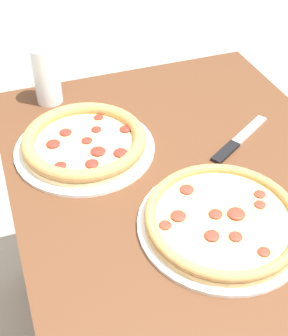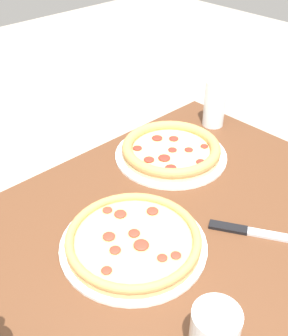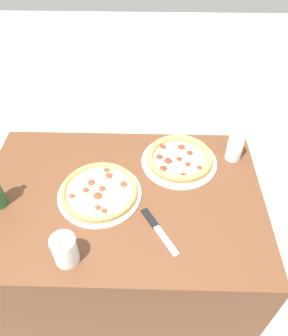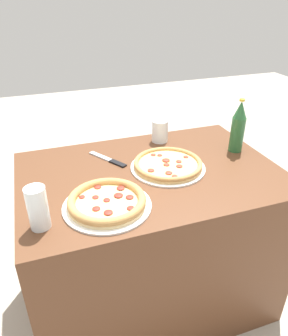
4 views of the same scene
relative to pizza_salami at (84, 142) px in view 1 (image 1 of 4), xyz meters
The scene contains 5 objects.
table 0.50m from the pizza_salami, 141.39° to the right, with size 1.11×0.75×0.76m.
pizza_salami is the anchor object (origin of this frame).
pizza_veggie 0.37m from the pizza_salami, 149.81° to the right, with size 0.32×0.32×0.04m.
glass_iced_tea 0.24m from the pizza_salami, ahead, with size 0.07×0.07×0.15m.
knife 0.36m from the pizza_salami, 104.90° to the right, with size 0.13×0.20×0.01m.
Camera 1 is at (-0.60, 0.34, 1.42)m, focal length 50.00 mm.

